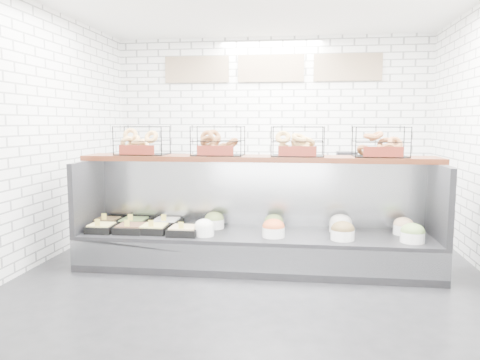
# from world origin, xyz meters

# --- Properties ---
(ground) EXTENTS (5.50, 5.50, 0.00)m
(ground) POSITION_xyz_m (0.00, 0.00, 0.00)
(ground) COLOR black
(ground) RESTS_ON ground
(room_shell) EXTENTS (5.02, 5.51, 3.01)m
(room_shell) POSITION_xyz_m (0.00, 0.60, 2.06)
(room_shell) COLOR white
(room_shell) RESTS_ON ground
(display_case) EXTENTS (4.00, 0.90, 1.20)m
(display_case) POSITION_xyz_m (-0.01, 0.34, 0.33)
(display_case) COLOR black
(display_case) RESTS_ON ground
(bagel_shelf) EXTENTS (4.10, 0.50, 0.40)m
(bagel_shelf) POSITION_xyz_m (-0.00, 0.52, 1.38)
(bagel_shelf) COLOR #421B0E
(bagel_shelf) RESTS_ON display_case
(prep_counter) EXTENTS (4.00, 0.60, 1.20)m
(prep_counter) POSITION_xyz_m (-0.01, 2.43, 0.47)
(prep_counter) COLOR #93969B
(prep_counter) RESTS_ON ground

